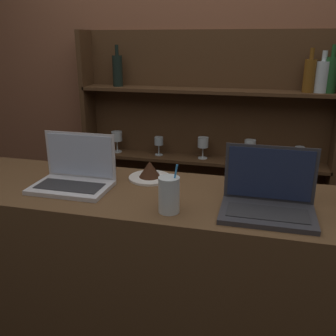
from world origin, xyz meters
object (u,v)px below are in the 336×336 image
Objects in this scene: laptop_near at (74,175)px; water_glass at (169,195)px; cake_plate at (150,172)px; laptop_far at (268,199)px.

laptop_near is 1.75× the size of water_glass.
laptop_near is at bearing 162.42° from water_glass.
cake_plate is (0.28, 0.16, -0.02)m from laptop_near.
cake_plate is (-0.51, 0.22, -0.02)m from laptop_far.
laptop_far is (0.79, -0.06, 0.00)m from laptop_near.
laptop_far is 0.35m from water_glass.
water_glass is at bearing -17.58° from laptop_near.
laptop_near is 1.70× the size of cake_plate.
cake_plate is at bearing 118.34° from water_glass.
laptop_far is at bearing 13.65° from water_glass.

